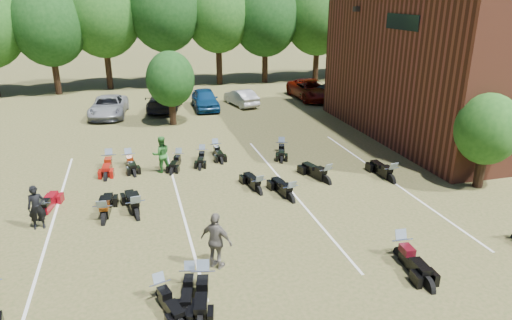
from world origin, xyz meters
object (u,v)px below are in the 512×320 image
object	(u,v)px
motorcycle_7	(43,217)
person_black	(37,207)
person_green	(161,154)
motorcycle_3	(161,299)
car_4	(205,99)
person_grey	(216,241)

from	to	relation	value
motorcycle_7	person_black	bearing A→B (deg)	102.14
person_green	motorcycle_3	world-z (taller)	person_green
car_4	motorcycle_7	world-z (taller)	car_4
car_4	person_green	bearing A→B (deg)	-107.35
motorcycle_3	motorcycle_7	xyz separation A→B (m)	(-4.14, 6.55, 0.00)
car_4	person_black	xyz separation A→B (m)	(-9.25, -17.23, 0.10)
person_green	person_grey	xyz separation A→B (m)	(1.04, -9.08, 0.04)
person_green	motorcycle_3	xyz separation A→B (m)	(-0.86, -10.30, -0.93)
person_grey	motorcycle_7	size ratio (longest dim) A/B	0.86
person_grey	motorcycle_7	distance (m)	8.11
person_black	person_green	bearing A→B (deg)	36.28
person_black	person_green	xyz separation A→B (m)	(4.98, 4.68, 0.06)
car_4	person_grey	distance (m)	21.88
person_green	motorcycle_7	size ratio (longest dim) A/B	0.82
car_4	motorcycle_7	bearing A→B (deg)	-118.16
motorcycle_7	person_green	bearing A→B (deg)	-132.37
car_4	motorcycle_7	xyz separation A→B (m)	(-9.28, -16.31, -0.76)
car_4	person_green	distance (m)	13.26
person_black	motorcycle_3	distance (m)	7.02
person_black	person_green	size ratio (longest dim) A/B	0.93
person_grey	motorcycle_7	bearing A→B (deg)	1.12
car_4	person_green	size ratio (longest dim) A/B	2.42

